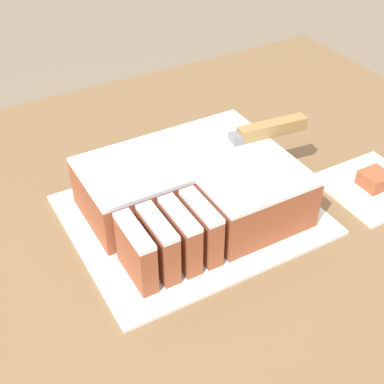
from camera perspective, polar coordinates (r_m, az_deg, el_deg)
name	(u,v)px	position (r m, az deg, el deg)	size (l,w,h in m)	color
cake_board	(192,215)	(0.85, 0.00, -2.42)	(0.37, 0.31, 0.01)	white
cake	(194,189)	(0.82, 0.22, 0.35)	(0.30, 0.24, 0.08)	#994C2D
knife	(257,133)	(0.87, 6.92, 6.30)	(0.30, 0.06, 0.02)	silver
paper_napkin	(373,187)	(0.95, 18.71, 0.52)	(0.15, 0.15, 0.01)	white
brownie	(375,179)	(0.94, 18.90, 1.28)	(0.04, 0.04, 0.03)	#994C2D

